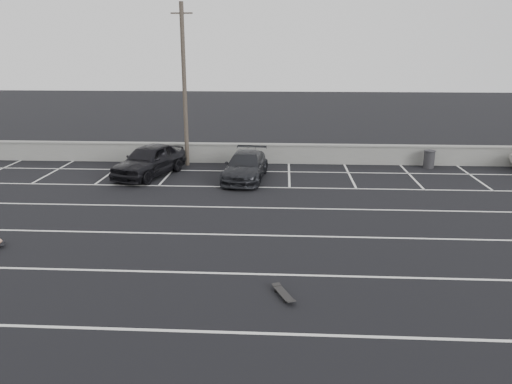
# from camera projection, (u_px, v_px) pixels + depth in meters

# --- Properties ---
(ground) EXTENTS (120.00, 120.00, 0.00)m
(ground) POSITION_uv_depth(u_px,v_px,m) (257.00, 274.00, 13.95)
(ground) COLOR black
(ground) RESTS_ON ground
(seawall) EXTENTS (50.00, 0.45, 1.06)m
(seawall) POSITION_uv_depth(u_px,v_px,m) (271.00, 153.00, 27.21)
(seawall) COLOR gray
(seawall) RESTS_ON ground
(stall_lines) EXTENTS (36.00, 20.05, 0.01)m
(stall_lines) POSITION_uv_depth(u_px,v_px,m) (261.00, 221.00, 18.17)
(stall_lines) COLOR silver
(stall_lines) RESTS_ON ground
(car_left) EXTENTS (3.24, 4.96, 1.57)m
(car_left) POSITION_uv_depth(u_px,v_px,m) (149.00, 160.00, 24.41)
(car_left) COLOR black
(car_left) RESTS_ON ground
(car_right) EXTENTS (2.18, 4.59, 1.29)m
(car_right) POSITION_uv_depth(u_px,v_px,m) (245.00, 166.00, 23.81)
(car_right) COLOR black
(car_right) RESTS_ON ground
(utility_pole) EXTENTS (1.10, 0.22, 8.28)m
(utility_pole) POSITION_uv_depth(u_px,v_px,m) (184.00, 86.00, 25.67)
(utility_pole) COLOR #4C4238
(utility_pole) RESTS_ON ground
(trash_bin) EXTENTS (0.64, 0.64, 0.93)m
(trash_bin) POSITION_uv_depth(u_px,v_px,m) (429.00, 159.00, 26.12)
(trash_bin) COLOR #2B2A2D
(trash_bin) RESTS_ON ground
(skateboard) EXTENTS (0.55, 0.89, 0.11)m
(skateboard) POSITION_uv_depth(u_px,v_px,m) (283.00, 294.00, 12.67)
(skateboard) COLOR black
(skateboard) RESTS_ON ground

